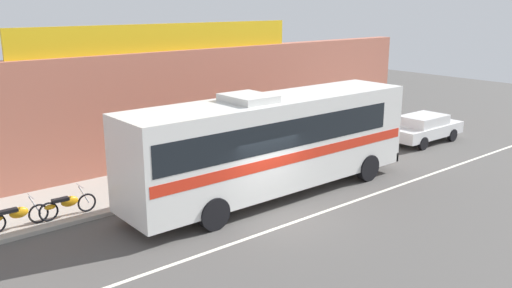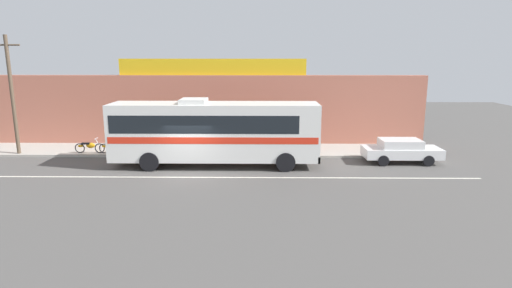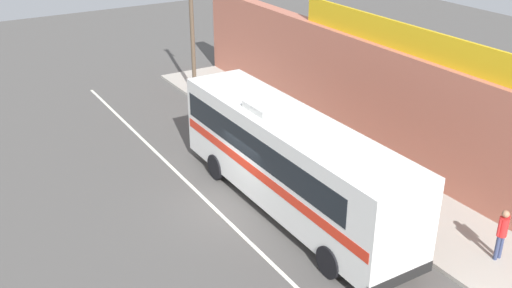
{
  "view_description": "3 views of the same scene",
  "coord_description": "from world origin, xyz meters",
  "px_view_note": "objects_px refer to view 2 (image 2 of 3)",
  "views": [
    {
      "loc": [
        -10.78,
        -12.12,
        6.75
      ],
      "look_at": [
        0.2,
        1.17,
        2.15
      ],
      "focal_mm": 37.47,
      "sensor_mm": 36.0,
      "label": 1
    },
    {
      "loc": [
        3.89,
        -21.19,
        6.07
      ],
      "look_at": [
        3.57,
        2.06,
        1.15
      ],
      "focal_mm": 29.2,
      "sensor_mm": 36.0,
      "label": 2
    },
    {
      "loc": [
        16.5,
        -9.11,
        11.25
      ],
      "look_at": [
        -0.87,
        1.43,
        1.76
      ],
      "focal_mm": 41.43,
      "sensor_mm": 36.0,
      "label": 3
    }
  ],
  "objects_px": {
    "intercity_bus": "(213,130)",
    "utility_pole": "(12,93)",
    "motorcycle_blue": "(89,146)",
    "pedestrian_far_right": "(315,134)",
    "motorcycle_red": "(113,147)",
    "parked_car": "(401,150)"
  },
  "relations": [
    {
      "from": "intercity_bus",
      "to": "motorcycle_blue",
      "type": "relative_size",
      "value": 6.13
    },
    {
      "from": "parked_car",
      "to": "utility_pole",
      "type": "xyz_separation_m",
      "value": [
        -23.18,
        1.41,
        3.12
      ]
    },
    {
      "from": "intercity_bus",
      "to": "pedestrian_far_right",
      "type": "distance_m",
      "value": 7.27
    },
    {
      "from": "motorcycle_blue",
      "to": "pedestrian_far_right",
      "type": "height_order",
      "value": "pedestrian_far_right"
    },
    {
      "from": "intercity_bus",
      "to": "parked_car",
      "type": "bearing_deg",
      "value": 4.67
    },
    {
      "from": "utility_pole",
      "to": "motorcycle_red",
      "type": "distance_m",
      "value": 6.75
    },
    {
      "from": "parked_car",
      "to": "utility_pole",
      "type": "distance_m",
      "value": 23.44
    },
    {
      "from": "motorcycle_red",
      "to": "intercity_bus",
      "type": "bearing_deg",
      "value": -19.97
    },
    {
      "from": "motorcycle_red",
      "to": "pedestrian_far_right",
      "type": "height_order",
      "value": "pedestrian_far_right"
    },
    {
      "from": "intercity_bus",
      "to": "parked_car",
      "type": "distance_m",
      "value": 10.88
    },
    {
      "from": "utility_pole",
      "to": "pedestrian_far_right",
      "type": "xyz_separation_m",
      "value": [
        18.57,
        1.49,
        -2.7
      ]
    },
    {
      "from": "parked_car",
      "to": "motorcycle_red",
      "type": "distance_m",
      "value": 17.36
    },
    {
      "from": "intercity_bus",
      "to": "motorcycle_red",
      "type": "height_order",
      "value": "intercity_bus"
    },
    {
      "from": "parked_car",
      "to": "pedestrian_far_right",
      "type": "xyz_separation_m",
      "value": [
        -4.62,
        2.9,
        0.42
      ]
    },
    {
      "from": "intercity_bus",
      "to": "utility_pole",
      "type": "height_order",
      "value": "utility_pole"
    },
    {
      "from": "utility_pole",
      "to": "motorcycle_red",
      "type": "xyz_separation_m",
      "value": [
        5.89,
        0.08,
        -3.29
      ]
    },
    {
      "from": "parked_car",
      "to": "utility_pole",
      "type": "bearing_deg",
      "value": 176.51
    },
    {
      "from": "parked_car",
      "to": "motorcycle_red",
      "type": "height_order",
      "value": "parked_car"
    },
    {
      "from": "intercity_bus",
      "to": "utility_pole",
      "type": "xyz_separation_m",
      "value": [
        -12.42,
        2.29,
        1.79
      ]
    },
    {
      "from": "motorcycle_blue",
      "to": "pedestrian_far_right",
      "type": "relative_size",
      "value": 1.07
    },
    {
      "from": "parked_car",
      "to": "utility_pole",
      "type": "height_order",
      "value": "utility_pole"
    },
    {
      "from": "parked_car",
      "to": "motorcycle_blue",
      "type": "xyz_separation_m",
      "value": [
        -18.82,
        1.55,
        -0.17
      ]
    }
  ]
}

